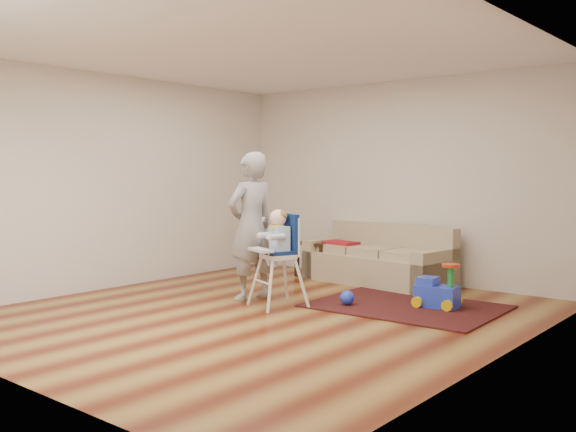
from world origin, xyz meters
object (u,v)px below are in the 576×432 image
Objects in this scene: side_table at (318,259)px; ride_on_toy at (437,285)px; sofa at (377,255)px; high_chair at (278,260)px; toy_ball at (347,298)px; adult at (251,226)px.

ride_on_toy is at bearing -21.32° from side_table.
high_chair is at bearing -85.35° from sofa.
toy_ball is 1.38m from adult.
sofa reaches higher than toy_ball.
ride_on_toy is 2.18m from adult.
toy_ball is (0.51, -1.44, -0.29)m from sofa.
adult is (0.38, -1.81, 0.60)m from side_table.
toy_ball is at bearing 118.43° from adult.
ride_on_toy is (2.27, -0.89, 0.01)m from side_table.
sofa is 1.96m from adult.
high_chair reaches higher than side_table.
high_chair is 0.63× the size of adult.
ride_on_toy is (1.32, -0.90, -0.13)m from sofa.
adult is (-0.57, -1.82, 0.47)m from sofa.
sofa is 1.93m from high_chair.
adult reaches higher than side_table.
toy_ball is at bearing -63.74° from sofa.
toy_ball is (1.47, -1.43, -0.15)m from side_table.
adult is (-1.89, -0.92, 0.59)m from ride_on_toy.
side_table is 3.10× the size of toy_ball.
high_chair is (0.89, -1.92, 0.27)m from side_table.
ride_on_toy is at bearing -27.66° from sofa.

